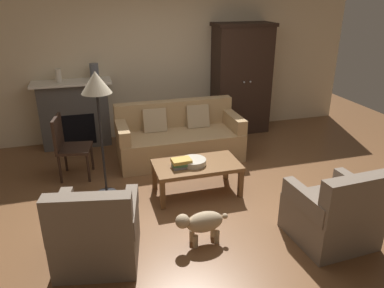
{
  "coord_description": "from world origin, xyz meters",
  "views": [
    {
      "loc": [
        -1.33,
        -3.97,
        2.48
      ],
      "look_at": [
        -0.03,
        0.51,
        0.55
      ],
      "focal_mm": 34.87,
      "sensor_mm": 36.0,
      "label": 1
    }
  ],
  "objects": [
    {
      "name": "ground_plane",
      "position": [
        0.0,
        0.0,
        0.0
      ],
      "size": [
        9.6,
        9.6,
        0.0
      ],
      "primitive_type": "plane",
      "color": "brown"
    },
    {
      "name": "back_wall",
      "position": [
        0.0,
        2.55,
        1.4
      ],
      "size": [
        7.2,
        0.1,
        2.8
      ],
      "primitive_type": "cube",
      "color": "beige",
      "rests_on": "ground"
    },
    {
      "name": "fireplace",
      "position": [
        -1.55,
        2.3,
        0.57
      ],
      "size": [
        1.26,
        0.48,
        1.12
      ],
      "color": "#4C4947",
      "rests_on": "ground"
    },
    {
      "name": "armoire",
      "position": [
        1.4,
        2.22,
        0.99
      ],
      "size": [
        1.06,
        0.57,
        1.97
      ],
      "color": "black",
      "rests_on": "ground"
    },
    {
      "name": "couch",
      "position": [
        -0.01,
        1.32,
        0.32
      ],
      "size": [
        1.92,
        0.86,
        0.86
      ],
      "color": "tan",
      "rests_on": "ground"
    },
    {
      "name": "coffee_table",
      "position": [
        -0.07,
        0.16,
        0.37
      ],
      "size": [
        1.1,
        0.6,
        0.42
      ],
      "color": "brown",
      "rests_on": "ground"
    },
    {
      "name": "fruit_bowl",
      "position": [
        -0.11,
        0.15,
        0.46
      ],
      "size": [
        0.32,
        0.32,
        0.07
      ],
      "primitive_type": "cylinder",
      "color": "beige",
      "rests_on": "coffee_table"
    },
    {
      "name": "book_stack",
      "position": [
        -0.28,
        0.12,
        0.47
      ],
      "size": [
        0.25,
        0.19,
        0.11
      ],
      "color": "gray",
      "rests_on": "coffee_table"
    },
    {
      "name": "mantel_vase_cream",
      "position": [
        -1.73,
        2.28,
        1.22
      ],
      "size": [
        0.1,
        0.1,
        0.21
      ],
      "primitive_type": "cylinder",
      "color": "beige",
      "rests_on": "fireplace"
    },
    {
      "name": "mantel_vase_slate",
      "position": [
        -1.17,
        2.28,
        1.25
      ],
      "size": [
        0.14,
        0.14,
        0.27
      ],
      "primitive_type": "cylinder",
      "color": "#565B66",
      "rests_on": "fireplace"
    },
    {
      "name": "armchair_near_left",
      "position": [
        -1.38,
        -0.86,
        0.32
      ],
      "size": [
        0.9,
        0.9,
        0.88
      ],
      "color": "#756656",
      "rests_on": "ground"
    },
    {
      "name": "armchair_near_right",
      "position": [
        1.01,
        -1.21,
        0.32
      ],
      "size": [
        0.82,
        0.81,
        0.88
      ],
      "color": "#756656",
      "rests_on": "ground"
    },
    {
      "name": "side_chair_wooden",
      "position": [
        -1.66,
        1.1,
        0.51
      ],
      "size": [
        0.51,
        0.51,
        0.9
      ],
      "color": "black",
      "rests_on": "ground"
    },
    {
      "name": "floor_lamp",
      "position": [
        -1.21,
        0.44,
        1.4
      ],
      "size": [
        0.36,
        0.36,
        1.62
      ],
      "color": "black",
      "rests_on": "ground"
    },
    {
      "name": "dog",
      "position": [
        -0.33,
        -0.87,
        0.25
      ],
      "size": [
        0.57,
        0.22,
        0.39
      ],
      "color": "tan",
      "rests_on": "ground"
    }
  ]
}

